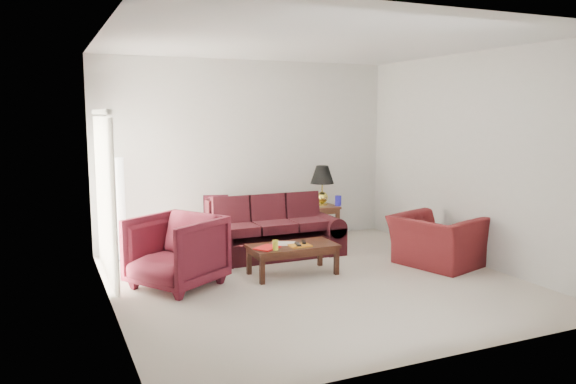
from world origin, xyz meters
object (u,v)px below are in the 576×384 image
object	(u,v)px
sofa	(272,228)
end_table	(320,222)
armchair_right	(436,241)
armchair_left	(176,251)
coffee_table	(293,260)
floor_lamp	(118,208)

from	to	relation	value
sofa	end_table	size ratio (longest dim) A/B	3.66
end_table	armchair_right	bearing A→B (deg)	-71.68
sofa	armchair_left	size ratio (longest dim) A/B	2.14
sofa	coffee_table	bearing A→B (deg)	-96.33
armchair_left	armchair_right	xyz separation A→B (m)	(3.58, -0.51, -0.09)
armchair_left	armchair_right	world-z (taller)	armchair_left
sofa	coffee_table	world-z (taller)	sofa
floor_lamp	coffee_table	size ratio (longest dim) A/B	1.31
floor_lamp	armchair_left	bearing A→B (deg)	-73.68
sofa	armchair_left	xyz separation A→B (m)	(-1.65, -0.91, 0.02)
end_table	armchair_left	bearing A→B (deg)	-149.71
armchair_left	armchair_right	size ratio (longest dim) A/B	0.90
armchair_right	floor_lamp	bearing A→B (deg)	44.97
armchair_left	coffee_table	distance (m)	1.57
armchair_right	end_table	bearing A→B (deg)	1.27
coffee_table	armchair_right	bearing A→B (deg)	-7.30
sofa	end_table	distance (m)	1.43
sofa	coffee_table	size ratio (longest dim) A/B	1.82
armchair_left	armchair_right	distance (m)	3.61
sofa	armchair_right	world-z (taller)	sofa
armchair_right	coffee_table	xyz separation A→B (m)	(-2.03, 0.42, -0.15)
sofa	armchair_left	distance (m)	1.88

